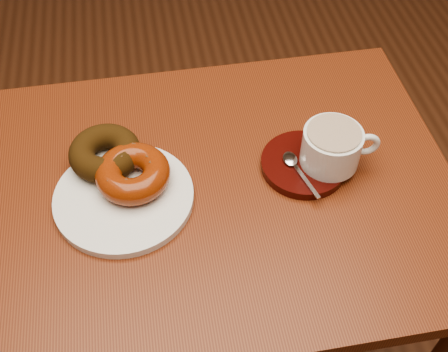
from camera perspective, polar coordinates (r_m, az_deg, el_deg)
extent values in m
cube|color=maroon|center=(0.92, -1.22, -1.56)|extent=(0.80, 0.60, 0.03)
cylinder|color=#4C2315|center=(1.40, -17.40, -4.81)|extent=(0.04, 0.04, 0.72)
cylinder|color=#4C2315|center=(1.44, 11.58, -0.92)|extent=(0.04, 0.04, 0.72)
cylinder|color=white|center=(0.90, -10.13, -2.13)|extent=(0.27, 0.27, 0.01)
torus|color=#36210A|center=(0.93, -12.00, 2.32)|extent=(0.15, 0.15, 0.04)
torus|color=maroon|center=(0.89, -9.25, 0.26)|extent=(0.15, 0.15, 0.04)
cube|color=#462B17|center=(0.88, -6.97, 1.37)|extent=(0.01, 0.01, 0.00)
cube|color=#462B17|center=(0.89, -7.27, 2.08)|extent=(0.01, 0.01, 0.00)
cube|color=#462B17|center=(0.90, -7.92, 2.59)|extent=(0.01, 0.01, 0.00)
cube|color=#462B17|center=(0.90, -8.82, 2.83)|extent=(0.01, 0.01, 0.00)
cube|color=#462B17|center=(0.90, -9.80, 2.78)|extent=(0.01, 0.01, 0.00)
cube|color=#462B17|center=(0.90, -10.72, 2.43)|extent=(0.01, 0.01, 0.00)
cube|color=#462B17|center=(0.90, -11.42, 1.84)|extent=(0.01, 0.01, 0.00)
cube|color=#462B17|center=(0.89, -11.79, 1.11)|extent=(0.01, 0.01, 0.00)
cube|color=#462B17|center=(0.88, -11.75, 0.35)|extent=(0.01, 0.01, 0.00)
cube|color=#462B17|center=(0.87, -11.30, -0.30)|extent=(0.01, 0.01, 0.00)
cube|color=#462B17|center=(0.86, -10.50, -0.73)|extent=(0.01, 0.01, 0.00)
cube|color=#462B17|center=(0.85, -9.50, -0.85)|extent=(0.01, 0.01, 0.00)
cube|color=#462B17|center=(0.85, -8.47, -0.63)|extent=(0.01, 0.01, 0.00)
cube|color=#462B17|center=(0.86, -7.62, -0.11)|extent=(0.01, 0.01, 0.00)
cube|color=#462B17|center=(0.87, -7.09, 0.60)|extent=(0.01, 0.01, 0.00)
cylinder|color=#340907|center=(0.94, 8.08, 1.21)|extent=(0.19, 0.19, 0.02)
cylinder|color=white|center=(0.92, 10.83, 2.87)|extent=(0.10, 0.10, 0.06)
cylinder|color=brown|center=(0.89, 11.14, 4.33)|extent=(0.09, 0.09, 0.00)
torus|color=white|center=(0.93, 14.26, 3.12)|extent=(0.05, 0.02, 0.04)
ellipsoid|color=silver|center=(0.93, 6.73, 1.74)|extent=(0.02, 0.03, 0.01)
cube|color=silver|center=(0.90, 8.21, -0.31)|extent=(0.03, 0.08, 0.00)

